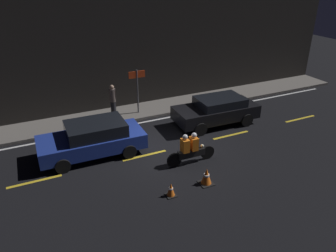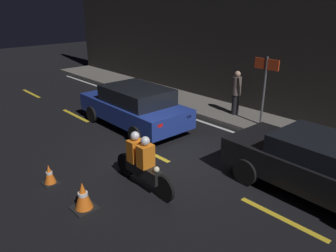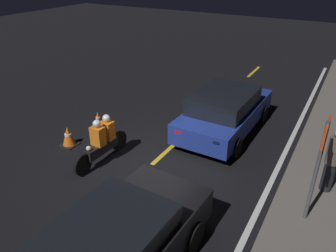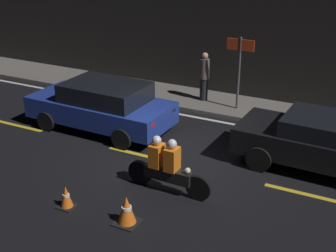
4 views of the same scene
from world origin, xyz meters
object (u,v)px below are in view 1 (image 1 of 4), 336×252
at_px(traffic_cone_mid, 206,176).
at_px(shop_sign, 137,83).
at_px(van_black, 217,110).
at_px(pedestrian, 113,100).
at_px(motorcycle, 190,149).
at_px(traffic_cone_near, 171,190).
at_px(sedan_blue, 93,138).

height_order(traffic_cone_mid, shop_sign, shop_sign).
relative_size(van_black, traffic_cone_mid, 6.73).
relative_size(pedestrian, shop_sign, 0.70).
xyz_separation_m(motorcycle, traffic_cone_mid, (-0.13, -1.54, -0.33)).
distance_m(traffic_cone_near, shop_sign, 7.49).
bearing_deg(motorcycle, sedan_blue, 146.53).
bearing_deg(traffic_cone_mid, pedestrian, 100.62).
xyz_separation_m(pedestrian, shop_sign, (1.32, -0.26, 0.83)).
height_order(traffic_cone_near, traffic_cone_mid, traffic_cone_mid).
relative_size(van_black, shop_sign, 1.82).
distance_m(van_black, pedestrian, 5.49).
bearing_deg(traffic_cone_mid, shop_sign, 90.49).
relative_size(traffic_cone_mid, shop_sign, 0.27).
height_order(motorcycle, traffic_cone_mid, motorcycle).
xyz_separation_m(motorcycle, pedestrian, (-1.51, 5.80, 0.37)).
distance_m(van_black, motorcycle, 4.15).
relative_size(van_black, motorcycle, 2.01).
xyz_separation_m(traffic_cone_near, pedestrian, (0.14, 7.43, 0.76)).
bearing_deg(traffic_cone_mid, sedan_blue, 129.93).
xyz_separation_m(van_black, traffic_cone_mid, (-3.20, -4.32, -0.46)).
bearing_deg(shop_sign, motorcycle, -88.00).
bearing_deg(motorcycle, traffic_cone_mid, -93.47).
bearing_deg(sedan_blue, motorcycle, 146.17).
bearing_deg(pedestrian, traffic_cone_near, -91.09).
relative_size(sedan_blue, motorcycle, 2.06).
relative_size(motorcycle, pedestrian, 1.28).
bearing_deg(pedestrian, van_black, -33.37).
xyz_separation_m(van_black, traffic_cone_near, (-4.72, -4.41, -0.52)).
relative_size(sedan_blue, traffic_cone_near, 8.45).
xyz_separation_m(traffic_cone_mid, pedestrian, (-1.38, 7.34, 0.70)).
height_order(traffic_cone_near, shop_sign, shop_sign).
xyz_separation_m(traffic_cone_mid, shop_sign, (-0.06, 7.08, 1.53)).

